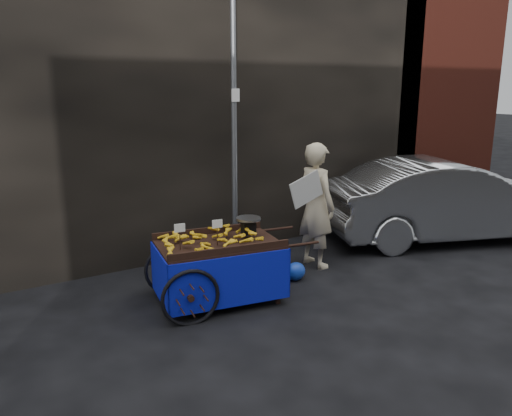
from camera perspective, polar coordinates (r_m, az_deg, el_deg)
ground at (r=6.47m, az=1.03°, el=-9.22°), size 80.00×80.00×0.00m
building_wall at (r=8.42m, az=-6.46°, el=13.53°), size 13.50×2.00×5.00m
street_pole at (r=7.24m, az=-2.53°, el=9.66°), size 0.12×0.10×4.00m
banana_cart at (r=5.91m, az=-4.69°, el=-4.72°), size 2.07×1.19×1.06m
vendor at (r=7.07m, az=6.88°, el=0.31°), size 0.88×0.68×1.78m
plastic_bag at (r=6.71m, az=4.55°, el=-7.24°), size 0.28×0.22×0.25m
parked_car at (r=8.89m, az=20.93°, el=0.85°), size 4.33×2.78×1.35m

